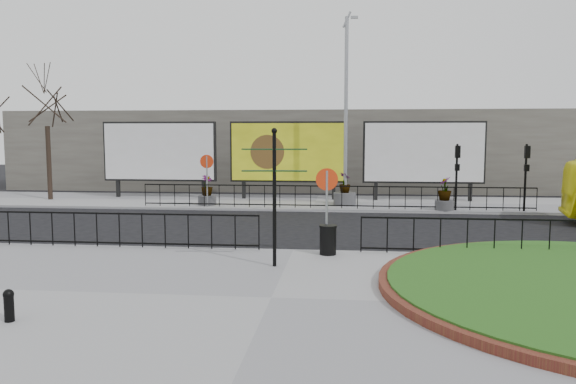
# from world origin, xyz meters

# --- Properties ---
(ground) EXTENTS (90.00, 90.00, 0.00)m
(ground) POSITION_xyz_m (0.00, 0.00, 0.00)
(ground) COLOR black
(ground) RESTS_ON ground
(pavement_near) EXTENTS (30.00, 10.00, 0.12)m
(pavement_near) POSITION_xyz_m (0.00, -5.00, 0.06)
(pavement_near) COLOR gray
(pavement_near) RESTS_ON ground
(pavement_far) EXTENTS (44.00, 6.00, 0.12)m
(pavement_far) POSITION_xyz_m (0.00, 12.00, 0.06)
(pavement_far) COLOR gray
(pavement_far) RESTS_ON ground
(railing_near_left) EXTENTS (10.00, 0.10, 1.10)m
(railing_near_left) POSITION_xyz_m (-6.00, -0.30, 0.67)
(railing_near_left) COLOR black
(railing_near_left) RESTS_ON pavement_near
(railing_near_right) EXTENTS (9.00, 0.10, 1.10)m
(railing_near_right) POSITION_xyz_m (6.50, -0.30, 0.67)
(railing_near_right) COLOR black
(railing_near_right) RESTS_ON pavement_near
(railing_far) EXTENTS (18.00, 0.10, 1.10)m
(railing_far) POSITION_xyz_m (1.00, 9.30, 0.67)
(railing_far) COLOR black
(railing_far) RESTS_ON pavement_far
(speed_sign_far) EXTENTS (0.64, 0.07, 2.47)m
(speed_sign_far) POSITION_xyz_m (-5.00, 9.40, 1.92)
(speed_sign_far) COLOR gray
(speed_sign_far) RESTS_ON pavement_far
(speed_sign_near) EXTENTS (0.64, 0.07, 2.47)m
(speed_sign_near) POSITION_xyz_m (1.00, -0.40, 1.92)
(speed_sign_near) COLOR gray
(speed_sign_near) RESTS_ON pavement_near
(billboard_left) EXTENTS (6.20, 0.31, 4.10)m
(billboard_left) POSITION_xyz_m (-8.50, 12.97, 2.60)
(billboard_left) COLOR black
(billboard_left) RESTS_ON pavement_far
(billboard_mid) EXTENTS (6.20, 0.31, 4.10)m
(billboard_mid) POSITION_xyz_m (-1.50, 12.97, 2.60)
(billboard_mid) COLOR black
(billboard_mid) RESTS_ON pavement_far
(billboard_right) EXTENTS (6.20, 0.31, 4.10)m
(billboard_right) POSITION_xyz_m (5.50, 12.97, 2.60)
(billboard_right) COLOR black
(billboard_right) RESTS_ON pavement_far
(lamp_post) EXTENTS (0.74, 0.18, 9.23)m
(lamp_post) POSITION_xyz_m (1.51, 11.00, 4.83)
(lamp_post) COLOR gray
(lamp_post) RESTS_ON pavement_far
(signal_pole_a) EXTENTS (0.22, 0.26, 3.00)m
(signal_pole_a) POSITION_xyz_m (6.50, 9.34, 2.10)
(signal_pole_a) COLOR black
(signal_pole_a) RESTS_ON pavement_far
(signal_pole_b) EXTENTS (0.22, 0.26, 3.00)m
(signal_pole_b) POSITION_xyz_m (9.50, 9.34, 2.10)
(signal_pole_b) COLOR black
(signal_pole_b) RESTS_ON pavement_far
(tree_left) EXTENTS (2.00, 2.00, 7.00)m
(tree_left) POSITION_xyz_m (-14.00, 11.50, 3.62)
(tree_left) COLOR #2D2119
(tree_left) RESTS_ON pavement_far
(building_backdrop) EXTENTS (40.00, 10.00, 5.00)m
(building_backdrop) POSITION_xyz_m (0.00, 22.00, 2.50)
(building_backdrop) COLOR #68645B
(building_backdrop) RESTS_ON ground
(fingerpost_sign) EXTENTS (1.69, 0.39, 3.61)m
(fingerpost_sign) POSITION_xyz_m (-0.29, -2.18, 2.30)
(fingerpost_sign) COLOR black
(fingerpost_sign) RESTS_ON pavement_near
(bollard) EXTENTS (0.20, 0.20, 0.61)m
(bollard) POSITION_xyz_m (-4.61, -7.01, 0.45)
(bollard) COLOR black
(bollard) RESTS_ON pavement_near
(litter_bin) EXTENTS (0.51, 0.51, 0.85)m
(litter_bin) POSITION_xyz_m (1.05, -0.60, 0.55)
(litter_bin) COLOR black
(litter_bin) RESTS_ON pavement_near
(planter_a) EXTENTS (0.89, 0.89, 1.45)m
(planter_a) POSITION_xyz_m (-5.17, 10.04, 0.68)
(planter_a) COLOR #4C4C4F
(planter_a) RESTS_ON pavement_far
(planter_b) EXTENTS (1.10, 1.10, 1.56)m
(planter_b) POSITION_xyz_m (1.49, 11.00, 0.64)
(planter_b) COLOR #4C4C4F
(planter_b) RESTS_ON pavement_far
(planter_c) EXTENTS (0.85, 0.85, 1.51)m
(planter_c) POSITION_xyz_m (6.00, 9.40, 0.75)
(planter_c) COLOR #4C4C4F
(planter_c) RESTS_ON pavement_far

